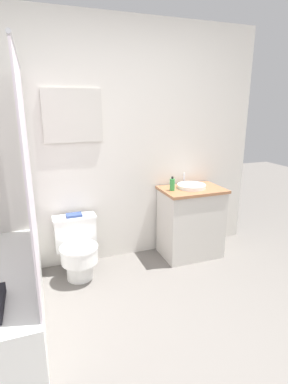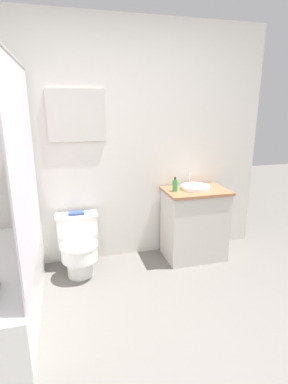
% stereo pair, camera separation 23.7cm
% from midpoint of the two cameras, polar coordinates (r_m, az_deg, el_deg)
% --- Properties ---
extents(wall_back, '(3.59, 0.07, 2.50)m').
position_cam_midpoint_polar(wall_back, '(3.15, -10.89, 8.53)').
color(wall_back, silver).
rests_on(wall_back, ground_plane).
extents(shower_area, '(0.63, 1.53, 1.98)m').
position_cam_midpoint_polar(shower_area, '(2.70, -27.97, -16.44)').
color(shower_area, white).
rests_on(shower_area, ground_plane).
extents(toilet, '(0.42, 0.50, 0.59)m').
position_cam_midpoint_polar(toilet, '(3.12, -14.71, -10.28)').
color(toilet, white).
rests_on(toilet, ground_plane).
extents(vanity, '(0.68, 0.47, 0.79)m').
position_cam_midpoint_polar(vanity, '(3.40, 6.91, -5.71)').
color(vanity, beige).
rests_on(vanity, ground_plane).
extents(sink, '(0.31, 0.35, 0.13)m').
position_cam_midpoint_polar(sink, '(3.29, 6.97, 1.11)').
color(sink, white).
rests_on(sink, vanity).
extents(soap_bottle, '(0.05, 0.05, 0.15)m').
position_cam_midpoint_polar(soap_bottle, '(3.16, 3.28, 1.42)').
color(soap_bottle, green).
rests_on(soap_bottle, vanity).
extents(book_on_tank, '(0.16, 0.10, 0.02)m').
position_cam_midpoint_polar(book_on_tank, '(3.11, -15.34, -4.30)').
color(book_on_tank, '#33477F').
rests_on(book_on_tank, toilet).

